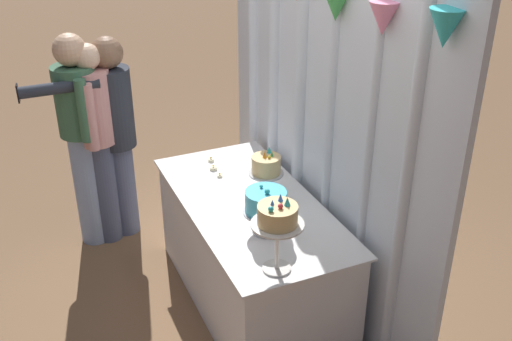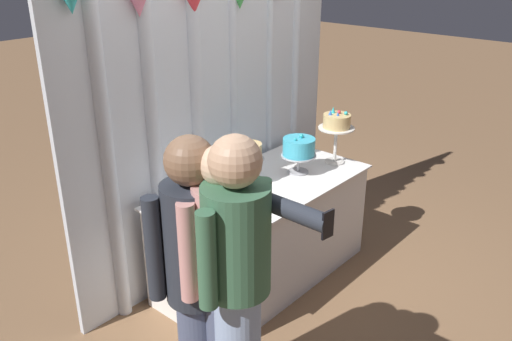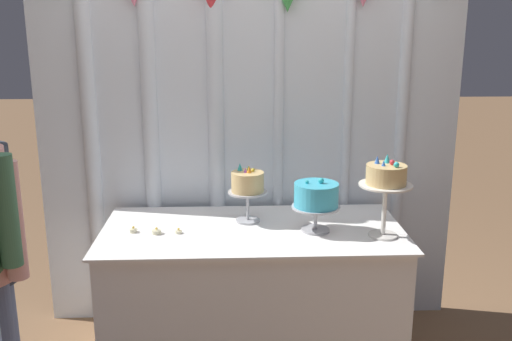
{
  "view_description": "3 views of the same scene",
  "coord_description": "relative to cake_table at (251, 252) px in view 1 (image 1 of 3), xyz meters",
  "views": [
    {
      "loc": [
        3.09,
        -1.22,
        2.79
      ],
      "look_at": [
        -0.03,
        0.15,
        0.99
      ],
      "focal_mm": 42.65,
      "sensor_mm": 36.0,
      "label": 1
    },
    {
      "loc": [
        -2.71,
        -2.18,
        2.42
      ],
      "look_at": [
        0.07,
        0.23,
        0.83
      ],
      "focal_mm": 37.82,
      "sensor_mm": 36.0,
      "label": 2
    },
    {
      "loc": [
        -0.11,
        -2.91,
        1.9
      ],
      "look_at": [
        0.03,
        0.25,
        1.08
      ],
      "focal_mm": 39.97,
      "sensor_mm": 36.0,
      "label": 3
    }
  ],
  "objects": [
    {
      "name": "tealight_far_left",
      "position": [
        -0.66,
        -0.03,
        0.4
      ],
      "size": [
        0.04,
        0.04,
        0.04
      ],
      "color": "beige",
      "rests_on": "cake_table"
    },
    {
      "name": "guest_man_pink_jacket",
      "position": [
        -1.2,
        -0.85,
        0.55
      ],
      "size": [
        0.48,
        0.33,
        1.68
      ],
      "color": "#93ADD6",
      "rests_on": "ground_plane"
    },
    {
      "name": "ground_plane",
      "position": [
        0.0,
        -0.1,
        -0.39
      ],
      "size": [
        24.0,
        24.0,
        0.0
      ],
      "primitive_type": "plane",
      "color": "#846042"
    },
    {
      "name": "draped_curtain",
      "position": [
        -0.06,
        0.47,
        0.88
      ],
      "size": [
        2.6,
        0.16,
        2.45
      ],
      "color": "silver",
      "rests_on": "ground_plane"
    },
    {
      "name": "guest_man_dark_suit",
      "position": [
        -1.17,
        -0.74,
        0.51
      ],
      "size": [
        0.43,
        0.35,
        1.61
      ],
      "color": "#4C5675",
      "rests_on": "ground_plane"
    },
    {
      "name": "cake_display_leftmost",
      "position": [
        -0.02,
        0.12,
        0.61
      ],
      "size": [
        0.23,
        0.23,
        0.34
      ],
      "color": "#B2B2B7",
      "rests_on": "cake_table"
    },
    {
      "name": "tealight_near_right",
      "position": [
        -0.41,
        -0.06,
        0.4
      ],
      "size": [
        0.04,
        0.04,
        0.03
      ],
      "color": "beige",
      "rests_on": "cake_table"
    },
    {
      "name": "tealight_near_left",
      "position": [
        -0.53,
        -0.06,
        0.4
      ],
      "size": [
        0.05,
        0.05,
        0.04
      ],
      "color": "beige",
      "rests_on": "cake_table"
    },
    {
      "name": "cake_display_center",
      "position": [
        0.35,
        -0.05,
        0.59
      ],
      "size": [
        0.27,
        0.27,
        0.31
      ],
      "color": "#B2B2B7",
      "rests_on": "cake_table"
    },
    {
      "name": "cake_table",
      "position": [
        0.0,
        0.0,
        0.0
      ],
      "size": [
        1.69,
        0.82,
        0.78
      ],
      "color": "white",
      "rests_on": "ground_plane"
    },
    {
      "name": "guest_girl_blue_dress",
      "position": [
        -1.22,
        -0.6,
        0.53
      ],
      "size": [
        0.41,
        0.86,
        1.62
      ],
      "color": "#4C5675",
      "rests_on": "ground_plane"
    },
    {
      "name": "cake_display_rightmost",
      "position": [
        0.7,
        -0.15,
        0.71
      ],
      "size": [
        0.28,
        0.28,
        0.45
      ],
      "color": "silver",
      "rests_on": "cake_table"
    }
  ]
}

